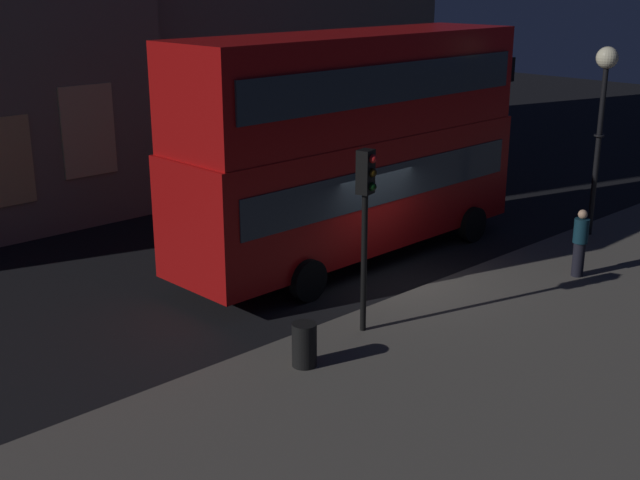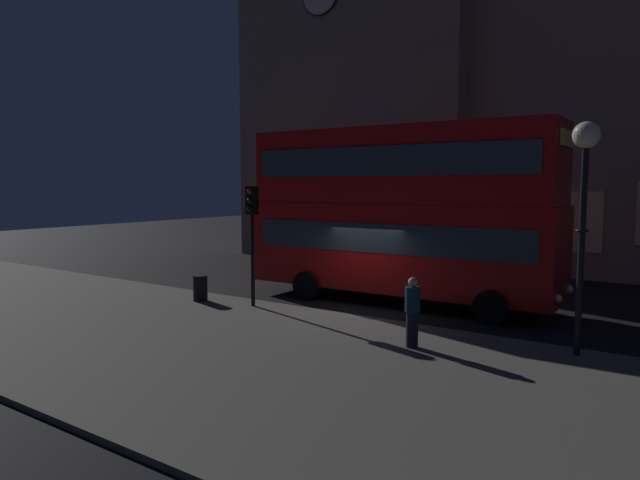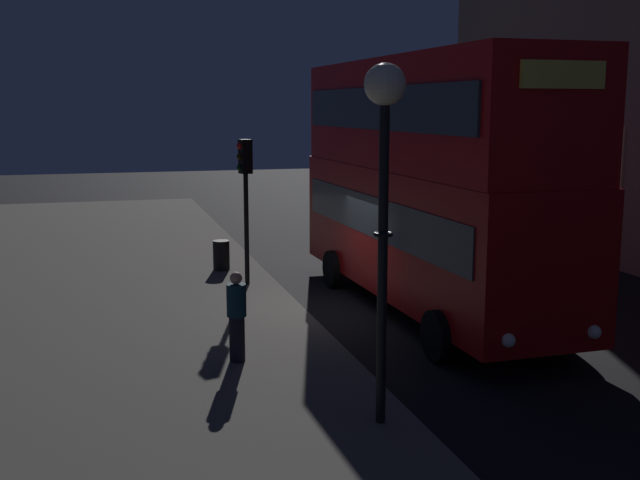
{
  "view_description": "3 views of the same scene",
  "coord_description": "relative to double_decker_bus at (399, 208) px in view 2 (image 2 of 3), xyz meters",
  "views": [
    {
      "loc": [
        -13.82,
        -12.21,
        6.91
      ],
      "look_at": [
        -2.17,
        0.18,
        1.46
      ],
      "focal_mm": 46.36,
      "sensor_mm": 36.0,
      "label": 1
    },
    {
      "loc": [
        8.76,
        -14.7,
        3.85
      ],
      "look_at": [
        -1.34,
        -0.07,
        2.11
      ],
      "focal_mm": 31.89,
      "sensor_mm": 36.0,
      "label": 2
    },
    {
      "loc": [
        16.41,
        -5.18,
        4.6
      ],
      "look_at": [
        -1.92,
        0.02,
        1.32
      ],
      "focal_mm": 43.53,
      "sensor_mm": 36.0,
      "label": 3
    }
  ],
  "objects": [
    {
      "name": "litter_bin",
      "position": [
        -5.12,
        -3.88,
        -2.58
      ],
      "size": [
        0.46,
        0.46,
        0.82
      ],
      "primitive_type": "cylinder",
      "color": "black",
      "rests_on": "sidewalk_slab"
    },
    {
      "name": "building_plain_facade",
      "position": [
        5.36,
        12.04,
        6.59
      ],
      "size": [
        15.5,
        7.82,
        19.39
      ],
      "color": "gray",
      "rests_on": "ground"
    },
    {
      "name": "traffic_light_near_kerb",
      "position": [
        -3.2,
        -3.53,
        -0.33
      ],
      "size": [
        0.37,
        0.39,
        3.68
      ],
      "rotation": [
        0.0,
        0.0,
        0.26
      ],
      "color": "black",
      "rests_on": "sidewalk_slab"
    },
    {
      "name": "ground_plane",
      "position": [
        -0.47,
        -1.83,
        -3.11
      ],
      "size": [
        80.0,
        80.0,
        0.0
      ],
      "primitive_type": "plane",
      "color": "black"
    },
    {
      "name": "building_with_clock",
      "position": [
        -7.1,
        11.33,
        6.51
      ],
      "size": [
        12.49,
        8.79,
        19.24
      ],
      "color": "gray",
      "rests_on": "ground"
    },
    {
      "name": "double_decker_bus",
      "position": [
        0.0,
        0.0,
        0.0
      ],
      "size": [
        10.21,
        3.03,
        5.64
      ],
      "rotation": [
        0.0,
        0.0,
        0.02
      ],
      "color": "#B20F0F",
      "rests_on": "ground"
    },
    {
      "name": "street_lamp",
      "position": [
        6.02,
        -3.29,
        0.96
      ],
      "size": [
        0.57,
        0.57,
        5.06
      ],
      "color": "black",
      "rests_on": "sidewalk_slab"
    },
    {
      "name": "sidewalk_slab",
      "position": [
        -0.47,
        -7.22,
        -3.05
      ],
      "size": [
        44.0,
        8.99,
        0.12
      ],
      "primitive_type": "cube",
      "color": "#5B564F",
      "rests_on": "ground"
    },
    {
      "name": "pedestrian",
      "position": [
        2.77,
        -4.81,
        -2.15
      ],
      "size": [
        0.35,
        0.35,
        1.63
      ],
      "rotation": [
        0.0,
        0.0,
        0.71
      ],
      "color": "black",
      "rests_on": "sidewalk_slab"
    }
  ]
}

